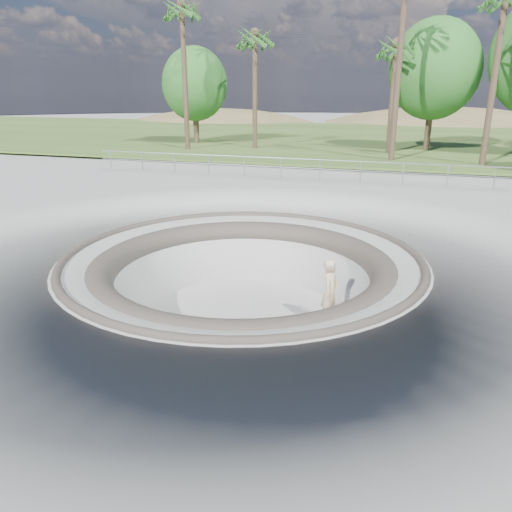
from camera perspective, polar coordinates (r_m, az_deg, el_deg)
name	(u,v)px	position (r m, az deg, el deg)	size (l,w,h in m)	color
ground	(242,257)	(14.24, -1.56, -0.06)	(180.00, 180.00, 0.00)	#A8A9A3
skate_bowl	(243,315)	(14.93, -1.50, -6.72)	(14.00, 14.00, 4.10)	#A8A9A3
grass_strip	(364,138)	(47.15, 12.28, 13.02)	(180.00, 36.00, 0.12)	#3C5A24
distant_hills	(407,178)	(70.88, 16.84, 8.53)	(103.20, 45.00, 28.60)	brown
safety_railing	(320,169)	(25.43, 7.33, 9.78)	(25.00, 0.06, 1.03)	#92959A
skateboard	(329,323)	(14.61, 8.31, -7.56)	(0.78, 0.38, 0.08)	olive
skater	(330,292)	(14.22, 8.49, -4.09)	(0.69, 0.45, 1.89)	beige
palm_a	(182,14)	(37.95, -8.45, 25.69)	(2.60, 2.60, 10.52)	brown
palm_b	(255,40)	(37.92, -0.13, 23.43)	(2.60, 2.60, 8.78)	brown
palm_d	(396,50)	(36.31, 15.75, 21.73)	(2.60, 2.60, 7.93)	brown
palm_e	(505,1)	(32.55, 26.61, 24.58)	(2.60, 2.60, 10.10)	brown
bushy_tree_left	(195,84)	(41.56, -7.03, 18.90)	(5.17, 4.70, 7.46)	brown
bushy_tree_mid	(435,70)	(38.64, 19.74, 19.42)	(6.21, 5.64, 8.95)	brown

